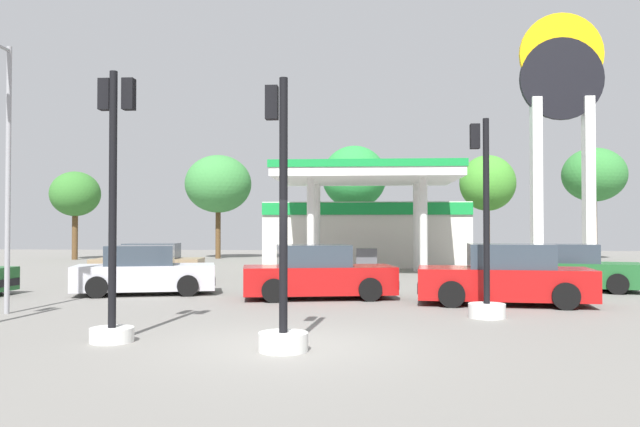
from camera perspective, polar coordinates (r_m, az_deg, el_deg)
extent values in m
plane|color=slate|center=(11.31, -3.12, -11.66)|extent=(90.00, 90.00, 0.00)
cube|color=beige|center=(34.48, 4.14, -1.86)|extent=(10.38, 5.77, 3.30)
cube|color=#148C38|center=(31.55, 4.15, 0.44)|extent=(10.38, 0.12, 0.60)
cube|color=white|center=(28.20, 4.17, 3.25)|extent=(7.74, 6.34, 0.35)
cube|color=#148C38|center=(28.23, 4.17, 3.90)|extent=(7.84, 6.44, 0.30)
cylinder|color=silver|center=(26.47, -0.84, -1.25)|extent=(0.32, 0.32, 4.06)
cylinder|color=silver|center=(26.48, 9.22, -1.23)|extent=(0.32, 0.32, 4.06)
cylinder|color=silver|center=(29.94, -0.28, -1.24)|extent=(0.32, 0.32, 4.06)
cylinder|color=silver|center=(29.96, 8.61, -1.23)|extent=(0.32, 0.32, 4.06)
cube|color=#4C4C51|center=(28.16, 4.18, -4.26)|extent=(0.90, 0.60, 1.10)
cube|color=white|center=(28.26, 18.74, 2.29)|extent=(0.40, 0.56, 7.48)
cube|color=white|center=(28.88, 22.84, 2.25)|extent=(0.40, 0.56, 7.48)
cylinder|color=black|center=(29.17, 20.75, 11.17)|extent=(3.46, 0.22, 3.46)
cylinder|color=#F2B20C|center=(29.42, 20.72, 13.14)|extent=(3.46, 0.22, 3.46)
cube|color=white|center=(29.34, 20.70, 12.14)|extent=(3.18, 0.08, 0.62)
cylinder|color=black|center=(21.06, -11.62, -5.91)|extent=(0.67, 0.37, 0.63)
cylinder|color=black|center=(19.37, -11.70, -6.32)|extent=(0.67, 0.37, 0.63)
cylinder|color=black|center=(21.26, -18.59, -5.82)|extent=(0.67, 0.37, 0.63)
cylinder|color=black|center=(19.58, -19.28, -6.22)|extent=(0.67, 0.37, 0.63)
cube|color=#B2B2BA|center=(20.26, -15.30, -5.49)|extent=(4.44, 2.72, 0.75)
cube|color=#2D3842|center=(20.23, -15.71, -3.65)|extent=(2.30, 1.98, 0.63)
cube|color=black|center=(20.20, -9.53, -5.83)|extent=(0.53, 1.63, 0.24)
cylinder|color=black|center=(23.19, 24.60, -5.38)|extent=(0.67, 0.38, 0.64)
cylinder|color=black|center=(21.49, 25.01, -5.72)|extent=(0.67, 0.38, 0.64)
cylinder|color=black|center=(23.10, 18.16, -5.45)|extent=(0.67, 0.38, 0.64)
cylinder|color=black|center=(21.40, 18.06, -5.79)|extent=(0.67, 0.38, 0.64)
cube|color=#1E5928|center=(22.24, 21.46, -5.05)|extent=(4.49, 2.80, 0.76)
cube|color=#2D3842|center=(22.20, 21.06, -3.36)|extent=(2.33, 2.03, 0.64)
cylinder|color=black|center=(19.48, 3.51, -6.28)|extent=(0.68, 0.34, 0.65)
cylinder|color=black|center=(17.76, 4.48, -6.77)|extent=(0.68, 0.34, 0.65)
cylinder|color=black|center=(19.21, -4.37, -6.35)|extent=(0.68, 0.34, 0.65)
cylinder|color=black|center=(17.47, -4.17, -6.87)|extent=(0.68, 0.34, 0.65)
cube|color=#A51111|center=(18.42, -0.12, -5.91)|extent=(4.54, 2.53, 0.78)
cube|color=#2D3842|center=(18.36, -0.60, -3.82)|extent=(2.29, 1.93, 0.65)
cube|color=black|center=(18.77, 6.31, -6.16)|extent=(0.42, 1.70, 0.24)
cylinder|color=black|center=(16.71, 11.65, -7.06)|extent=(0.70, 0.30, 0.68)
cylinder|color=black|center=(18.52, 11.48, -6.48)|extent=(0.70, 0.30, 0.68)
cylinder|color=black|center=(17.02, 21.07, -6.90)|extent=(0.70, 0.30, 0.68)
cylinder|color=black|center=(18.80, 19.98, -6.35)|extent=(0.70, 0.30, 0.68)
cube|color=#A51111|center=(17.69, 16.06, -5.99)|extent=(4.63, 2.32, 0.81)
cube|color=#2D3842|center=(17.66, 16.57, -3.71)|extent=(2.28, 1.87, 0.68)
cube|color=black|center=(17.60, 8.92, -6.42)|extent=(0.31, 1.78, 0.25)
cylinder|color=black|center=(24.48, -18.38, -5.23)|extent=(0.63, 0.26, 0.61)
cylinder|color=black|center=(26.05, -17.32, -4.99)|extent=(0.63, 0.26, 0.61)
cylinder|color=black|center=(23.88, -12.66, -5.37)|extent=(0.63, 0.26, 0.61)
cylinder|color=black|center=(25.48, -11.94, -5.11)|extent=(0.63, 0.26, 0.61)
cube|color=#8C7556|center=(24.93, -15.09, -4.72)|extent=(4.13, 2.04, 0.72)
cube|color=#2D3842|center=(24.87, -14.76, -3.29)|extent=(2.03, 1.65, 0.61)
cube|color=black|center=(25.47, -19.39, -4.85)|extent=(0.26, 1.59, 0.23)
cube|color=black|center=(21.13, -26.45, -5.59)|extent=(0.19, 1.55, 0.22)
cylinder|color=silver|center=(15.06, 14.66, -8.38)|extent=(0.83, 0.83, 0.32)
cylinder|color=black|center=(14.94, 14.61, 0.24)|extent=(0.14, 0.14, 4.20)
cube|color=black|center=(15.20, 13.65, 6.70)|extent=(0.21, 0.20, 0.57)
sphere|color=red|center=(15.34, 13.57, 7.30)|extent=(0.15, 0.15, 0.15)
sphere|color=#D89E0C|center=(15.32, 13.57, 6.64)|extent=(0.15, 0.15, 0.15)
sphere|color=green|center=(15.29, 13.57, 5.97)|extent=(0.15, 0.15, 0.15)
cylinder|color=silver|center=(10.76, -3.30, -11.36)|extent=(0.83, 0.83, 0.31)
cylinder|color=black|center=(10.60, -3.28, 0.80)|extent=(0.14, 0.14, 4.23)
cube|color=black|center=(10.98, -4.32, 9.82)|extent=(0.21, 0.20, 0.57)
sphere|color=red|center=(11.14, -4.22, 10.61)|extent=(0.15, 0.15, 0.15)
sphere|color=#D89E0C|center=(11.10, -4.23, 9.70)|extent=(0.15, 0.15, 0.15)
sphere|color=green|center=(11.07, -4.23, 8.79)|extent=(0.15, 0.15, 0.15)
cylinder|color=silver|center=(12.16, -18.07, -10.25)|extent=(0.77, 0.77, 0.26)
cylinder|color=black|center=(12.01, -18.00, 1.25)|extent=(0.14, 0.14, 4.59)
cube|color=black|center=(12.47, -18.61, 10.02)|extent=(0.21, 0.20, 0.57)
sphere|color=red|center=(12.62, -18.39, 10.72)|extent=(0.15, 0.15, 0.15)
sphere|color=#D89E0C|center=(12.58, -18.40, 9.92)|extent=(0.15, 0.15, 0.15)
sphere|color=green|center=(12.55, -18.40, 9.11)|extent=(0.15, 0.15, 0.15)
cube|color=black|center=(12.31, -16.69, 10.16)|extent=(0.21, 0.20, 0.57)
sphere|color=red|center=(12.46, -16.48, 10.86)|extent=(0.15, 0.15, 0.15)
sphere|color=#D89E0C|center=(12.42, -16.49, 10.05)|extent=(0.15, 0.15, 0.15)
sphere|color=green|center=(12.39, -16.49, 9.23)|extent=(0.15, 0.15, 0.15)
cylinder|color=brown|center=(42.92, -21.02, -1.88)|extent=(0.36, 0.36, 2.97)
ellipsoid|color=#34712B|center=(42.96, -20.99, 1.65)|extent=(3.09, 3.09, 2.81)
cylinder|color=brown|center=(41.96, -9.08, -1.78)|extent=(0.33, 0.33, 3.24)
ellipsoid|color=#39813C|center=(42.05, -9.06, 2.63)|extent=(4.29, 4.29, 3.74)
cylinder|color=brown|center=(41.14, 3.08, -1.48)|extent=(0.36, 0.36, 3.70)
ellipsoid|color=#29893C|center=(41.27, 3.07, 3.26)|extent=(4.14, 4.14, 4.04)
cylinder|color=brown|center=(39.80, 14.74, -1.64)|extent=(0.25, 0.25, 3.44)
ellipsoid|color=#418C2D|center=(39.89, 14.72, 2.65)|extent=(3.35, 3.35, 3.36)
cylinder|color=brown|center=(43.32, 23.29, -1.27)|extent=(0.29, 0.29, 3.85)
ellipsoid|color=#327B36|center=(43.44, 23.25, 3.20)|extent=(3.89, 3.89, 3.36)
cylinder|color=gray|center=(16.88, -26.06, 2.74)|extent=(0.12, 0.12, 6.35)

